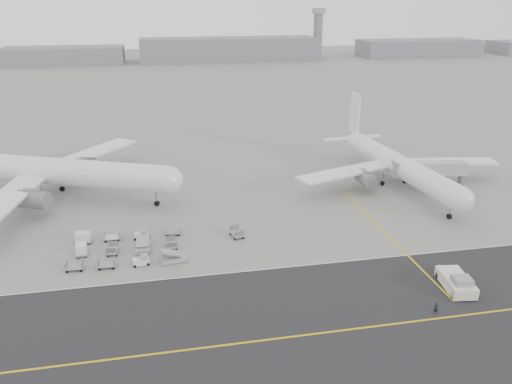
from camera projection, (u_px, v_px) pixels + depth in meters
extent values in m
plane|color=gray|center=(211.00, 267.00, 73.06)|extent=(700.00, 700.00, 0.00)
cube|color=#262628|center=(271.00, 339.00, 57.48)|extent=(220.00, 32.00, 0.02)
cube|color=gold|center=(271.00, 339.00, 57.47)|extent=(220.00, 0.30, 0.01)
cube|color=silver|center=(247.00, 271.00, 71.93)|extent=(220.00, 0.25, 0.01)
cube|color=gold|center=(387.00, 235.00, 82.99)|extent=(0.30, 40.00, 0.01)
cylinder|color=gray|center=(318.00, 36.00, 328.36)|extent=(6.00, 6.00, 28.00)
cube|color=#96969B|center=(319.00, 11.00, 322.75)|extent=(7.00, 7.00, 3.50)
cylinder|color=white|center=(57.00, 171.00, 96.69)|extent=(44.49, 23.04, 5.29)
sphere|color=white|center=(169.00, 180.00, 92.16)|extent=(5.18, 5.18, 5.18)
cube|color=white|center=(5.00, 201.00, 84.46)|extent=(9.60, 25.89, 0.45)
cube|color=white|center=(89.00, 154.00, 109.84)|extent=(19.79, 23.57, 0.45)
cylinder|color=slate|center=(34.00, 199.00, 88.47)|extent=(6.46, 5.23, 3.28)
cylinder|color=slate|center=(89.00, 166.00, 105.90)|extent=(6.46, 5.23, 3.28)
cylinder|color=black|center=(157.00, 203.00, 94.50)|extent=(1.11, 0.85, 1.00)
cylinder|color=black|center=(44.00, 200.00, 95.91)|extent=(1.11, 0.85, 1.00)
cylinder|color=black|center=(62.00, 189.00, 101.69)|extent=(1.11, 0.85, 1.00)
cylinder|color=gray|center=(156.00, 197.00, 93.99)|extent=(0.36, 0.36, 2.78)
cylinder|color=white|center=(399.00, 166.00, 102.74)|extent=(8.18, 39.34, 4.48)
sphere|color=white|center=(461.00, 200.00, 85.27)|extent=(4.39, 4.39, 4.39)
cone|color=white|center=(354.00, 139.00, 120.94)|extent=(4.74, 7.98, 4.03)
cube|color=white|center=(355.00, 113.00, 119.13)|extent=(0.91, 4.32, 9.53)
cube|color=white|center=(338.00, 139.00, 120.50)|extent=(7.32, 2.82, 0.25)
cube|color=white|center=(367.00, 137.00, 122.58)|extent=(7.32, 2.82, 0.25)
cube|color=white|center=(345.00, 172.00, 100.67)|extent=(21.81, 11.64, 0.45)
cube|color=white|center=(445.00, 162.00, 106.92)|extent=(21.92, 7.90, 0.45)
cylinder|color=slate|center=(366.00, 179.00, 100.35)|extent=(3.22, 5.01, 2.78)
cylinder|color=slate|center=(435.00, 171.00, 104.64)|extent=(3.22, 5.01, 2.78)
cylinder|color=black|center=(449.00, 216.00, 88.89)|extent=(0.59, 1.01, 0.97)
cylinder|color=black|center=(382.00, 183.00, 104.79)|extent=(0.59, 1.01, 0.97)
cylinder|color=black|center=(405.00, 181.00, 106.22)|extent=(0.59, 1.01, 0.97)
cylinder|color=gray|center=(450.00, 210.00, 88.46)|extent=(0.36, 0.36, 2.35)
cube|color=silver|center=(456.00, 282.00, 67.39)|extent=(4.13, 7.05, 1.50)
cube|color=#96969B|center=(462.00, 281.00, 65.58)|extent=(2.64, 2.46, 0.97)
cylinder|color=gray|center=(443.00, 269.00, 71.32)|extent=(0.56, 2.79, 0.17)
cylinder|color=black|center=(453.00, 296.00, 65.08)|extent=(0.56, 1.02, 0.97)
cylinder|color=black|center=(474.00, 295.00, 65.21)|extent=(0.56, 1.02, 0.97)
cylinder|color=black|center=(438.00, 275.00, 69.88)|extent=(0.56, 1.02, 0.97)
cylinder|color=black|center=(457.00, 275.00, 70.01)|extent=(0.56, 1.02, 0.97)
cylinder|color=gray|center=(462.00, 180.00, 102.43)|extent=(1.58, 1.58, 3.95)
cube|color=#96969B|center=(461.00, 187.00, 103.02)|extent=(2.95, 2.95, 0.69)
cube|color=#A8A7AC|center=(430.00, 168.00, 101.30)|extent=(15.06, 5.13, 2.57)
cube|color=#96969B|center=(396.00, 169.00, 101.10)|extent=(1.68, 3.31, 2.96)
cylinder|color=black|center=(464.00, 186.00, 104.08)|extent=(0.39, 0.63, 0.59)
imported|color=black|center=(436.00, 308.00, 61.87)|extent=(0.67, 0.52, 1.63)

